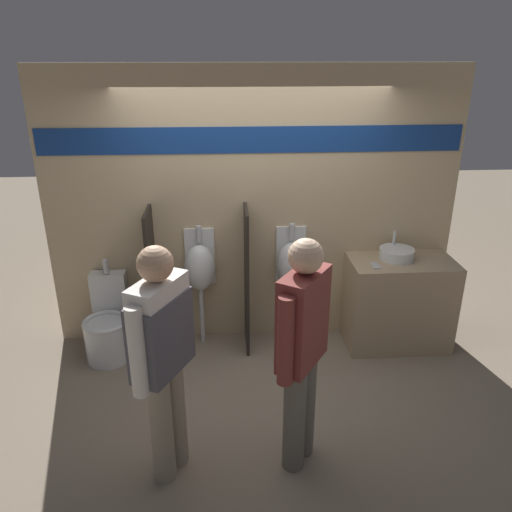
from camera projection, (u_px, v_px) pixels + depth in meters
ground_plane at (257, 363)px, 4.81m from camera, size 16.00×16.00×0.00m
display_wall at (253, 210)px, 4.85m from camera, size 3.98×0.07×2.70m
sink_counter at (398, 303)px, 4.99m from camera, size 1.02×0.56×0.91m
sink_basin at (397, 254)px, 4.85m from camera, size 0.34×0.34×0.24m
cell_phone at (376, 266)px, 4.69m from camera, size 0.07×0.14×0.01m
divider_near_counter at (153, 283)px, 4.80m from camera, size 0.03×0.45×1.45m
divider_mid at (247, 280)px, 4.85m from camera, size 0.03×0.45×1.45m
urinal_near_counter at (200, 268)px, 4.88m from camera, size 0.31×0.26×1.23m
urinal_far at (292, 265)px, 4.93m from camera, size 0.31×0.26×1.23m
toilet at (108, 328)px, 4.84m from camera, size 0.43×0.59×0.93m
person_in_vest at (162, 350)px, 3.23m from camera, size 0.41×0.54×1.72m
person_with_lanyard at (302, 347)px, 3.34m from camera, size 0.40×0.52×1.73m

